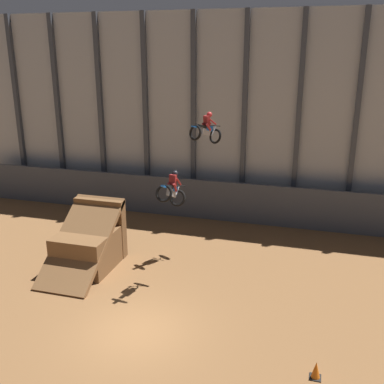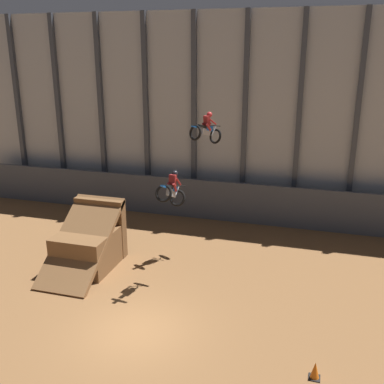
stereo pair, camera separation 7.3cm
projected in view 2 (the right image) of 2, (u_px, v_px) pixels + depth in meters
The scene contains 7 objects.
ground_plane at pixel (136, 330), 16.28m from camera, with size 60.00×60.00×0.00m, color brown.
arena_back_wall at pixel (219, 117), 26.35m from camera, with size 32.00×0.40×11.87m.
lower_barrier at pixel (213, 200), 26.62m from camera, with size 31.36×0.20×2.39m.
dirt_ramp at pixel (90, 243), 21.07m from camera, with size 2.50×4.42×3.06m.
rider_bike_left_air at pixel (172, 190), 18.51m from camera, with size 0.93×1.76×1.67m.
rider_bike_right_air at pixel (206, 130), 20.99m from camera, with size 1.44×1.79×1.60m.
traffic_cone_near_ramp at pixel (315, 370), 13.84m from camera, with size 0.36×0.36×0.58m.
Camera 2 is at (5.89, -12.86, 9.72)m, focal length 42.00 mm.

